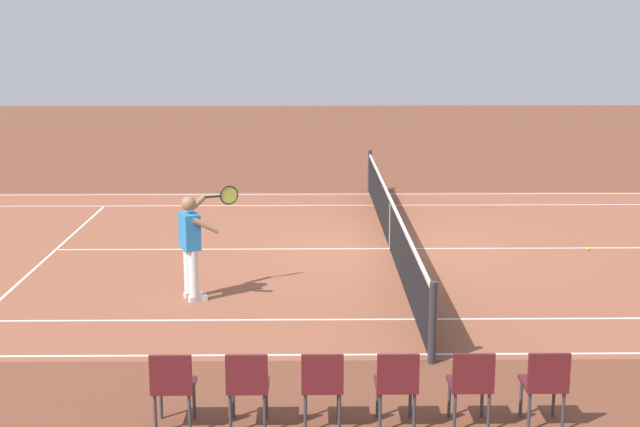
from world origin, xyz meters
name	(u,v)px	position (x,y,z in m)	size (l,w,h in m)	color
ground_plane	(390,249)	(0.00, 0.00, 0.00)	(60.00, 60.00, 0.00)	brown
court_slab	(390,249)	(0.00, 0.00, 0.00)	(24.20, 11.40, 0.00)	#935138
court_line_markings	(390,249)	(0.00, 0.00, 0.00)	(23.85, 11.05, 0.01)	white
tennis_net	(390,224)	(0.00, 0.00, 0.49)	(0.10, 11.70, 1.08)	#2D2D33
tennis_player_near	(192,242)	(3.37, 3.10, 0.93)	(0.90, 0.97, 1.70)	white
tennis_ball	(588,249)	(-3.77, 0.17, 0.03)	(0.07, 0.07, 0.07)	#CCE01E
spectator_chair_0	(545,382)	(-0.94, 7.62, 0.52)	(0.44, 0.44, 0.88)	#38383D
spectator_chair_1	(471,382)	(-0.16, 7.62, 0.52)	(0.44, 0.44, 0.88)	#38383D
spectator_chair_2	(397,382)	(0.63, 7.62, 0.52)	(0.44, 0.44, 0.88)	#38383D
spectator_chair_3	(322,383)	(1.42, 7.62, 0.52)	(0.44, 0.44, 0.88)	#38383D
spectator_chair_4	(248,383)	(2.21, 7.62, 0.52)	(0.44, 0.44, 0.88)	#38383D
spectator_chair_5	(173,384)	(3.00, 7.62, 0.52)	(0.44, 0.44, 0.88)	#38383D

